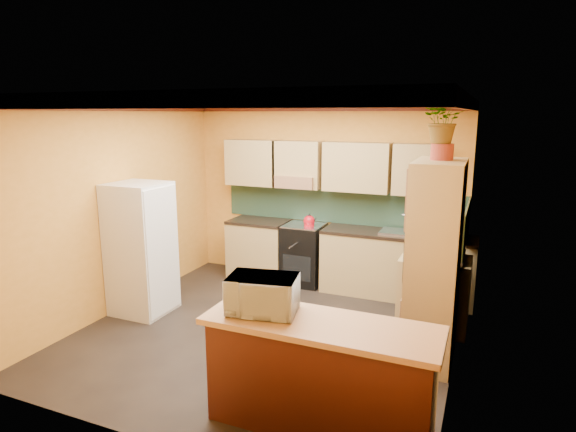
# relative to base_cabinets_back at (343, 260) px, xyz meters

# --- Properties ---
(room_shell) EXTENTS (4.24, 4.24, 2.72)m
(room_shell) POSITION_rel_base_cabinets_back_xyz_m (-0.40, -1.52, 1.65)
(room_shell) COLOR black
(room_shell) RESTS_ON ground
(base_cabinets_back) EXTENTS (3.65, 0.60, 0.88)m
(base_cabinets_back) POSITION_rel_base_cabinets_back_xyz_m (0.00, 0.00, 0.00)
(base_cabinets_back) COLOR tan
(base_cabinets_back) RESTS_ON ground
(countertop_back) EXTENTS (3.65, 0.62, 0.04)m
(countertop_back) POSITION_rel_base_cabinets_back_xyz_m (0.00, -0.00, 0.46)
(countertop_back) COLOR black
(countertop_back) RESTS_ON base_cabinets_back
(stove) EXTENTS (0.58, 0.58, 0.91)m
(stove) POSITION_rel_base_cabinets_back_xyz_m (-0.63, -0.00, 0.02)
(stove) COLOR black
(stove) RESTS_ON ground
(kettle) EXTENTS (0.21, 0.21, 0.18)m
(kettle) POSITION_rel_base_cabinets_back_xyz_m (-0.53, -0.05, 0.56)
(kettle) COLOR red
(kettle) RESTS_ON stove
(sink) EXTENTS (0.48, 0.40, 0.03)m
(sink) POSITION_rel_base_cabinets_back_xyz_m (0.77, 0.00, 0.50)
(sink) COLOR silver
(sink) RESTS_ON countertop_back
(base_cabinets_right) EXTENTS (0.60, 0.80, 0.88)m
(base_cabinets_right) POSITION_rel_base_cabinets_back_xyz_m (1.38, -0.88, 0.00)
(base_cabinets_right) COLOR tan
(base_cabinets_right) RESTS_ON ground
(countertop_right) EXTENTS (0.62, 0.80, 0.04)m
(countertop_right) POSITION_rel_base_cabinets_back_xyz_m (1.38, -0.88, 0.46)
(countertop_right) COLOR black
(countertop_right) RESTS_ON base_cabinets_right
(fridge) EXTENTS (0.68, 0.66, 1.70)m
(fridge) POSITION_rel_base_cabinets_back_xyz_m (-2.17, -1.82, 0.41)
(fridge) COLOR silver
(fridge) RESTS_ON ground
(pantry) EXTENTS (0.48, 0.90, 2.10)m
(pantry) POSITION_rel_base_cabinets_back_xyz_m (1.43, -1.65, 0.61)
(pantry) COLOR tan
(pantry) RESTS_ON ground
(fern_pot) EXTENTS (0.22, 0.22, 0.16)m
(fern_pot) POSITION_rel_base_cabinets_back_xyz_m (1.43, -1.60, 1.74)
(fern_pot) COLOR maroon
(fern_pot) RESTS_ON pantry
(fern) EXTENTS (0.49, 0.45, 0.46)m
(fern) POSITION_rel_base_cabinets_back_xyz_m (1.43, -1.60, 2.05)
(fern) COLOR tan
(fern) RESTS_ON fern_pot
(breakfast_bar) EXTENTS (1.80, 0.55, 0.88)m
(breakfast_bar) POSITION_rel_base_cabinets_back_xyz_m (0.74, -3.20, 0.00)
(breakfast_bar) COLOR #4B1C11
(breakfast_bar) RESTS_ON ground
(bar_top) EXTENTS (1.90, 0.65, 0.05)m
(bar_top) POSITION_rel_base_cabinets_back_xyz_m (0.74, -3.20, 0.47)
(bar_top) COLOR #B07955
(bar_top) RESTS_ON breakfast_bar
(microwave) EXTENTS (0.63, 0.48, 0.31)m
(microwave) POSITION_rel_base_cabinets_back_xyz_m (0.23, -3.20, 0.65)
(microwave) COLOR silver
(microwave) RESTS_ON bar_top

